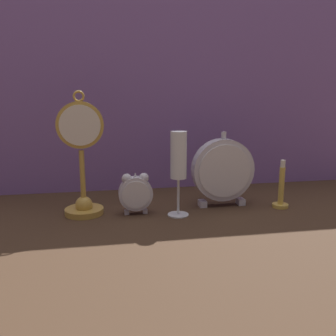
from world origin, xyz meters
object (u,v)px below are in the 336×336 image
object	(u,v)px
pocket_watch_on_stand	(82,166)
mantel_clock_silver	(223,170)
brass_candlestick	(281,192)
alarm_clock_twin_bell	(136,192)
champagne_flute	(178,161)

from	to	relation	value
pocket_watch_on_stand	mantel_clock_silver	world-z (taller)	pocket_watch_on_stand
pocket_watch_on_stand	brass_candlestick	distance (m)	0.56
alarm_clock_twin_bell	pocket_watch_on_stand	bearing A→B (deg)	170.09
pocket_watch_on_stand	champagne_flute	size ratio (longest dim) A/B	1.45
mantel_clock_silver	brass_candlestick	bearing A→B (deg)	-15.57
champagne_flute	brass_candlestick	distance (m)	0.32
mantel_clock_silver	alarm_clock_twin_bell	bearing A→B (deg)	-173.25
champagne_flute	mantel_clock_silver	bearing A→B (deg)	22.88
pocket_watch_on_stand	mantel_clock_silver	bearing A→B (deg)	0.84
brass_candlestick	champagne_flute	bearing A→B (deg)	-177.10
mantel_clock_silver	champagne_flute	size ratio (longest dim) A/B	0.95
champagne_flute	brass_candlestick	size ratio (longest dim) A/B	1.65
alarm_clock_twin_bell	brass_candlestick	xyz separation A→B (m)	(0.41, -0.01, -0.02)
alarm_clock_twin_bell	mantel_clock_silver	xyz separation A→B (m)	(0.25, 0.03, 0.04)
mantel_clock_silver	pocket_watch_on_stand	bearing A→B (deg)	-179.16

